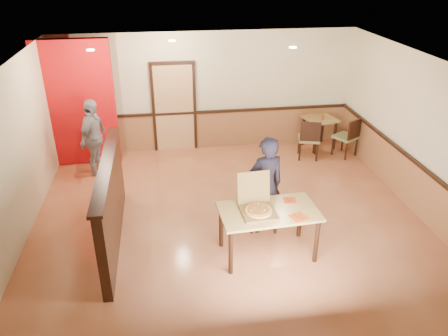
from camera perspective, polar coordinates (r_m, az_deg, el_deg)
The scene contains 27 objects.
floor at distance 7.91m, azimuth 0.87°, elevation -7.21°, with size 7.00×7.00×0.00m, color #CC7A4F.
ceiling at distance 6.77m, azimuth 1.03°, elevation 12.92°, with size 7.00×7.00×0.00m, color black.
wall_back at distance 10.48m, azimuth -2.19°, elevation 9.91°, with size 7.00×7.00×0.00m, color #F0EABC.
wall_left at distance 7.54m, azimuth -26.31°, elevation 0.24°, with size 7.00×7.00×0.00m, color #F0EABC.
wall_right at distance 8.49m, azimuth 25.00°, elevation 3.30°, with size 7.00×7.00×0.00m, color #F0EABC.
wainscot_back at distance 10.76m, azimuth -2.08°, elevation 5.01°, with size 7.00×0.04×0.90m, color #96643C.
chair_rail_back at distance 10.58m, azimuth -2.11°, elevation 7.34°, with size 7.00×0.06×0.06m, color black.
wainscot_right at distance 8.85m, azimuth 23.68°, elevation -2.35°, with size 0.04×7.00×0.90m, color #96643C.
chair_rail_right at distance 8.64m, azimuth 24.12°, elevation 0.37°, with size 0.06×7.00×0.06m, color black.
back_door at distance 10.50m, azimuth -6.51°, elevation 7.78°, with size 0.90×0.06×2.10m, color tan.
booth_partition at distance 7.33m, azimuth -14.50°, elevation -4.32°, with size 0.20×3.10×1.44m.
red_accent_panel at distance 10.11m, azimuth -18.56°, elevation 7.92°, with size 1.60×0.20×2.78m, color red.
spot_a at distance 8.53m, azimuth -17.04°, elevation 14.52°, with size 0.14×0.14×0.02m, color beige.
spot_b at distance 9.14m, azimuth -6.80°, elevation 16.18°, with size 0.14×0.14×0.02m, color beige.
spot_c at distance 8.52m, azimuth 8.99°, elevation 15.31°, with size 0.14×0.14×0.02m, color beige.
main_table at distance 6.83m, azimuth 5.83°, elevation -6.32°, with size 1.57×0.96×0.81m.
diner_chair at distance 7.62m, azimuth 5.13°, elevation -3.87°, with size 0.56×0.56×1.00m.
side_chair_left at distance 10.27m, azimuth 11.06°, elevation 3.89°, with size 0.58×0.58×0.97m.
side_chair_right at distance 10.62m, azimuth 15.93°, elevation 4.07°, with size 0.64×0.64×0.95m.
side_table at distance 10.94m, azimuth 12.39°, elevation 5.52°, with size 0.85×0.85×0.76m.
diner at distance 7.33m, azimuth 5.46°, elevation -2.29°, with size 0.64×0.42×1.74m, color black.
passerby at distance 9.64m, azimuth -16.64°, elevation 3.76°, with size 0.99×0.41×1.68m, color gray.
pizza_box at distance 6.69m, azimuth 4.41°, elevation -5.18°, with size 0.55×0.64×0.55m.
pizza at distance 6.66m, azimuth 4.54°, elevation -5.56°, with size 0.41×0.41×0.03m, color #E0AD51.
napkin_near at distance 6.67m, azimuth 9.73°, elevation -6.35°, with size 0.30×0.30×0.01m.
napkin_far at distance 7.07m, azimuth 8.60°, elevation -4.18°, with size 0.22×0.22×0.01m.
condiment at distance 10.74m, azimuth 12.72°, elevation 6.55°, with size 0.06×0.06×0.16m, color brown.
Camera 1 is at (-1.08, -6.49, 4.39)m, focal length 35.00 mm.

